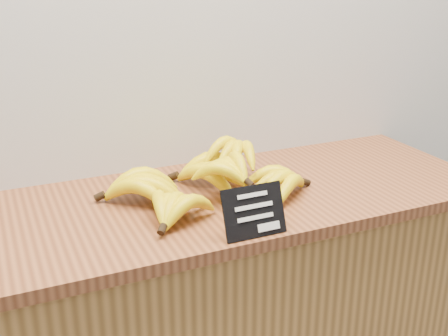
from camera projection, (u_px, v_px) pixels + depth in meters
counter_top at (216, 200)px, 1.44m from camera, size 1.45×0.54×0.03m
chalkboard_sign at (254, 212)px, 1.21m from camera, size 0.14×0.05×0.11m
banana_pile at (209, 178)px, 1.41m from camera, size 0.53×0.37×0.11m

